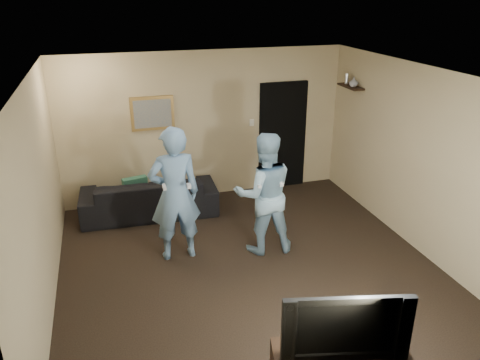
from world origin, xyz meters
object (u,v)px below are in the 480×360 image
object	(u,v)px
sofa	(149,196)
television	(343,321)
wii_player_right	(264,194)
wii_player_left	(175,194)

from	to	relation	value
sofa	television	distance (m)	4.49
television	wii_player_right	size ratio (longest dim) A/B	0.65
sofa	wii_player_left	bearing A→B (deg)	101.42
sofa	wii_player_left	size ratio (longest dim) A/B	1.16
television	wii_player_left	size ratio (longest dim) A/B	0.60
sofa	wii_player_right	size ratio (longest dim) A/B	1.26
television	sofa	bearing A→B (deg)	120.10
television	wii_player_right	bearing A→B (deg)	99.77
television	wii_player_left	world-z (taller)	wii_player_left
wii_player_left	sofa	bearing A→B (deg)	98.71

